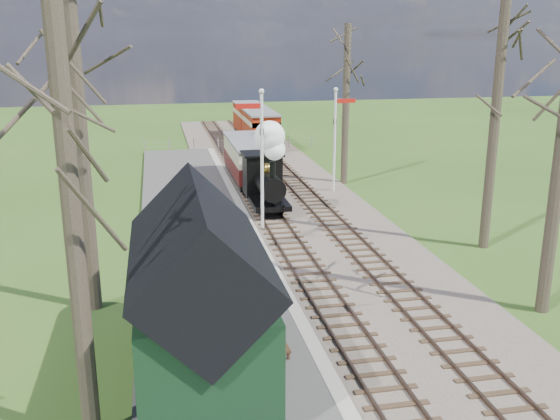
{
  "coord_description": "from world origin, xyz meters",
  "views": [
    {
      "loc": [
        -5.14,
        -10.07,
        8.4
      ],
      "look_at": [
        -0.4,
        13.54,
        1.6
      ],
      "focal_mm": 40.0,
      "sensor_mm": 36.0,
      "label": 1
    }
  ],
  "objects_px": {
    "semaphore_near": "(260,150)",
    "red_carriage_a": "(261,129)",
    "person": "(266,300)",
    "coach": "(248,159)",
    "red_carriage_b": "(249,119)",
    "locomotive": "(266,171)",
    "bench": "(273,336)",
    "semaphore_far": "(336,132)",
    "sign_board": "(246,276)",
    "station_shed": "(200,297)"
  },
  "relations": [
    {
      "from": "bench",
      "to": "red_carriage_a",
      "type": "bearing_deg",
      "value": 80.95
    },
    {
      "from": "semaphore_near",
      "to": "coach",
      "type": "height_order",
      "value": "semaphore_near"
    },
    {
      "from": "red_carriage_a",
      "to": "bench",
      "type": "bearing_deg",
      "value": -99.05
    },
    {
      "from": "semaphore_near",
      "to": "sign_board",
      "type": "distance_m",
      "value": 7.9
    },
    {
      "from": "station_shed",
      "to": "bench",
      "type": "distance_m",
      "value": 2.71
    },
    {
      "from": "semaphore_far",
      "to": "coach",
      "type": "xyz_separation_m",
      "value": [
        -4.37,
        2.9,
        -1.84
      ]
    },
    {
      "from": "semaphore_near",
      "to": "person",
      "type": "bearing_deg",
      "value": -98.66
    },
    {
      "from": "red_carriage_b",
      "to": "sign_board",
      "type": "bearing_deg",
      "value": -98.84
    },
    {
      "from": "red_carriage_a",
      "to": "station_shed",
      "type": "bearing_deg",
      "value": -102.19
    },
    {
      "from": "red_carriage_a",
      "to": "bench",
      "type": "relative_size",
      "value": 3.62
    },
    {
      "from": "semaphore_near",
      "to": "locomotive",
      "type": "height_order",
      "value": "semaphore_near"
    },
    {
      "from": "coach",
      "to": "person",
      "type": "bearing_deg",
      "value": -96.86
    },
    {
      "from": "red_carriage_a",
      "to": "person",
      "type": "height_order",
      "value": "red_carriage_a"
    },
    {
      "from": "locomotive",
      "to": "sign_board",
      "type": "xyz_separation_m",
      "value": [
        -2.46,
        -10.01,
        -1.3
      ]
    },
    {
      "from": "coach",
      "to": "red_carriage_a",
      "type": "xyz_separation_m",
      "value": [
        2.6,
        11.02,
        0.07
      ]
    },
    {
      "from": "red_carriage_a",
      "to": "semaphore_near",
      "type": "bearing_deg",
      "value": -99.6
    },
    {
      "from": "semaphore_far",
      "to": "red_carriage_b",
      "type": "height_order",
      "value": "semaphore_far"
    },
    {
      "from": "locomotive",
      "to": "bench",
      "type": "height_order",
      "value": "locomotive"
    },
    {
      "from": "station_shed",
      "to": "person",
      "type": "bearing_deg",
      "value": 50.8
    },
    {
      "from": "semaphore_far",
      "to": "sign_board",
      "type": "distance_m",
      "value": 15.07
    },
    {
      "from": "coach",
      "to": "person",
      "type": "height_order",
      "value": "coach"
    },
    {
      "from": "semaphore_near",
      "to": "red_carriage_b",
      "type": "relative_size",
      "value": 1.14
    },
    {
      "from": "locomotive",
      "to": "coach",
      "type": "bearing_deg",
      "value": 89.89
    },
    {
      "from": "coach",
      "to": "red_carriage_b",
      "type": "bearing_deg",
      "value": 81.06
    },
    {
      "from": "coach",
      "to": "semaphore_near",
      "type": "bearing_deg",
      "value": -94.94
    },
    {
      "from": "red_carriage_a",
      "to": "red_carriage_b",
      "type": "xyz_separation_m",
      "value": [
        0.0,
        5.5,
        0.0
      ]
    },
    {
      "from": "station_shed",
      "to": "red_carriage_b",
      "type": "xyz_separation_m",
      "value": [
        6.9,
        37.42,
        -0.68
      ]
    },
    {
      "from": "locomotive",
      "to": "bench",
      "type": "bearing_deg",
      "value": -99.49
    },
    {
      "from": "locomotive",
      "to": "red_carriage_b",
      "type": "bearing_deg",
      "value": 83.4
    },
    {
      "from": "semaphore_far",
      "to": "red_carriage_b",
      "type": "xyz_separation_m",
      "value": [
        -1.77,
        19.42,
        -1.76
      ]
    },
    {
      "from": "semaphore_near",
      "to": "red_carriage_a",
      "type": "bearing_deg",
      "value": 80.4
    },
    {
      "from": "sign_board",
      "to": "bench",
      "type": "height_order",
      "value": "sign_board"
    },
    {
      "from": "semaphore_far",
      "to": "bench",
      "type": "relative_size",
      "value": 3.8
    },
    {
      "from": "red_carriage_a",
      "to": "person",
      "type": "bearing_deg",
      "value": -99.3
    },
    {
      "from": "red_carriage_b",
      "to": "station_shed",
      "type": "bearing_deg",
      "value": -100.44
    },
    {
      "from": "red_carriage_b",
      "to": "sign_board",
      "type": "relative_size",
      "value": 4.82
    },
    {
      "from": "red_carriage_b",
      "to": "red_carriage_a",
      "type": "bearing_deg",
      "value": -90.0
    },
    {
      "from": "locomotive",
      "to": "red_carriage_a",
      "type": "xyz_separation_m",
      "value": [
        2.61,
        17.09,
        -0.48
      ]
    },
    {
      "from": "locomotive",
      "to": "red_carriage_b",
      "type": "distance_m",
      "value": 22.74
    },
    {
      "from": "semaphore_far",
      "to": "person",
      "type": "distance_m",
      "value": 16.96
    },
    {
      "from": "semaphore_near",
      "to": "person",
      "type": "height_order",
      "value": "semaphore_near"
    },
    {
      "from": "locomotive",
      "to": "semaphore_far",
      "type": "bearing_deg",
      "value": 35.83
    },
    {
      "from": "red_carriage_b",
      "to": "person",
      "type": "distance_m",
      "value": 35.2
    },
    {
      "from": "semaphore_near",
      "to": "coach",
      "type": "relative_size",
      "value": 0.87
    },
    {
      "from": "semaphore_near",
      "to": "bench",
      "type": "distance_m",
      "value": 11.65
    },
    {
      "from": "coach",
      "to": "red_carriage_b",
      "type": "distance_m",
      "value": 16.73
    },
    {
      "from": "semaphore_far",
      "to": "bench",
      "type": "height_order",
      "value": "semaphore_far"
    },
    {
      "from": "sign_board",
      "to": "semaphore_far",
      "type": "bearing_deg",
      "value": 62.55
    },
    {
      "from": "station_shed",
      "to": "locomotive",
      "type": "bearing_deg",
      "value": 73.89
    },
    {
      "from": "station_shed",
      "to": "sign_board",
      "type": "xyz_separation_m",
      "value": [
        1.83,
        4.83,
        -1.5
      ]
    }
  ]
}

